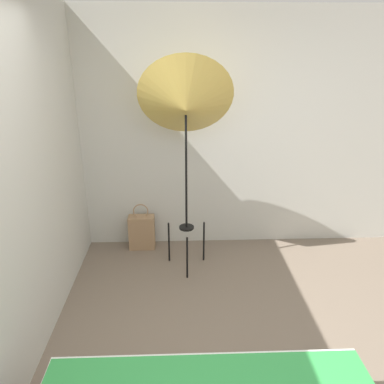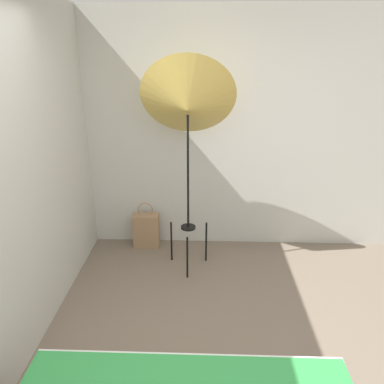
{
  "view_description": "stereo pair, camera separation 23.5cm",
  "coord_description": "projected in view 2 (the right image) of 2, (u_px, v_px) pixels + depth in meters",
  "views": [
    {
      "loc": [
        -0.27,
        -1.7,
        2.21
      ],
      "look_at": [
        -0.15,
        1.52,
        0.95
      ],
      "focal_mm": 35.0,
      "sensor_mm": 36.0,
      "label": 1
    },
    {
      "loc": [
        -0.03,
        -1.7,
        2.21
      ],
      "look_at": [
        -0.15,
        1.52,
        0.95
      ],
      "focal_mm": 35.0,
      "sensor_mm": 36.0,
      "label": 2
    }
  ],
  "objects": [
    {
      "name": "wall_side_left",
      "position": [
        33.0,
        172.0,
        2.89
      ],
      "size": [
        0.05,
        8.0,
        2.6
      ],
      "color": "beige",
      "rests_on": "ground_plane"
    },
    {
      "name": "wall_back",
      "position": [
        208.0,
        135.0,
        4.08
      ],
      "size": [
        8.0,
        0.05,
        2.6
      ],
      "color": "beige",
      "rests_on": "ground_plane"
    },
    {
      "name": "tote_bag",
      "position": [
        146.0,
        230.0,
        4.35
      ],
      "size": [
        0.29,
        0.15,
        0.55
      ],
      "color": "#9E7A56",
      "rests_on": "ground_plane"
    },
    {
      "name": "photo_umbrella",
      "position": [
        188.0,
        104.0,
        3.4
      ],
      "size": [
        0.9,
        0.64,
        2.16
      ],
      "color": "black",
      "rests_on": "ground_plane"
    }
  ]
}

